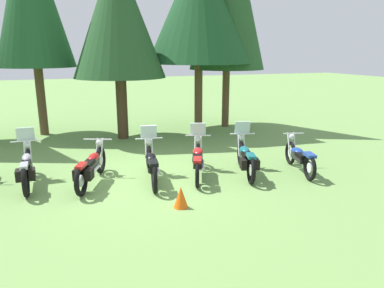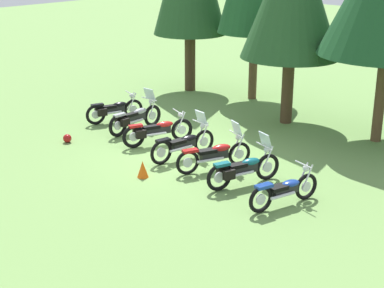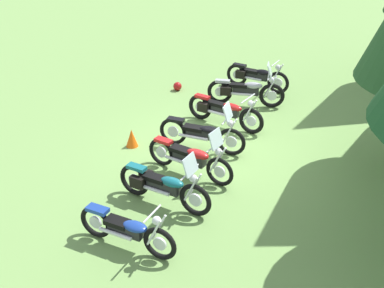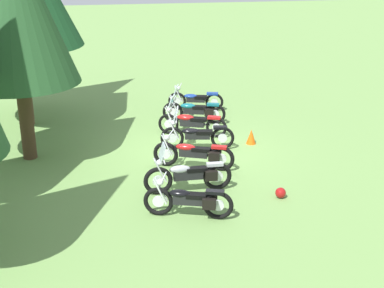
{
  "view_description": "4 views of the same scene",
  "coord_description": "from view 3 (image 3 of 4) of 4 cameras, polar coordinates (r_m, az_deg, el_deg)",
  "views": [
    {
      "loc": [
        -2.03,
        -8.96,
        3.32
      ],
      "look_at": [
        1.21,
        -0.23,
        0.93
      ],
      "focal_mm": 33.75,
      "sensor_mm": 36.0,
      "label": 1
    },
    {
      "loc": [
        11.73,
        -12.21,
        6.38
      ],
      "look_at": [
        0.52,
        -0.22,
        0.58
      ],
      "focal_mm": 55.36,
      "sensor_mm": 36.0,
      "label": 2
    },
    {
      "loc": [
        11.66,
        1.96,
        6.53
      ],
      "look_at": [
        0.99,
        -0.23,
        0.62
      ],
      "focal_mm": 48.17,
      "sensor_mm": 36.0,
      "label": 3
    },
    {
      "loc": [
        -15.94,
        2.76,
        6.4
      ],
      "look_at": [
        -1.09,
        0.22,
        0.65
      ],
      "focal_mm": 51.26,
      "sensor_mm": 36.0,
      "label": 4
    }
  ],
  "objects": [
    {
      "name": "motorcycle_6",
      "position": [
        10.0,
        -7.23,
        -9.34
      ],
      "size": [
        0.78,
        2.11,
        1.0
      ],
      "rotation": [
        0.0,
        0.0,
        1.31
      ],
      "color": "black",
      "rests_on": "ground_plane"
    },
    {
      "name": "motorcycle_1",
      "position": [
        15.83,
        5.89,
        5.9
      ],
      "size": [
        0.76,
        2.37,
        1.4
      ],
      "rotation": [
        0.0,
        0.0,
        1.58
      ],
      "color": "black",
      "rests_on": "ground_plane"
    },
    {
      "name": "motorcycle_2",
      "position": [
        14.5,
        3.53,
        3.69
      ],
      "size": [
        1.13,
        2.29,
        1.03
      ],
      "rotation": [
        0.0,
        0.0,
        1.19
      ],
      "color": "black",
      "rests_on": "ground_plane"
    },
    {
      "name": "motorcycle_5",
      "position": [
        11.09,
        -3.25,
        -4.59
      ],
      "size": [
        1.0,
        2.23,
        1.39
      ],
      "rotation": [
        0.0,
        0.0,
        1.26
      ],
      "color": "black",
      "rests_on": "ground_plane"
    },
    {
      "name": "motorcycle_3",
      "position": [
        13.2,
        1.19,
        1.21
      ],
      "size": [
        0.74,
        2.34,
        1.39
      ],
      "rotation": [
        0.0,
        0.0,
        1.41
      ],
      "color": "black",
      "rests_on": "ground_plane"
    },
    {
      "name": "dropped_helmet",
      "position": [
        17.0,
        -1.62,
        6.4
      ],
      "size": [
        0.28,
        0.28,
        0.28
      ],
      "primitive_type": "sphere",
      "color": "maroon",
      "rests_on": "ground_plane"
    },
    {
      "name": "motorcycle_4",
      "position": [
        12.09,
        -0.15,
        -1.49
      ],
      "size": [
        1.09,
        2.24,
        1.37
      ],
      "rotation": [
        0.0,
        0.0,
        1.19
      ],
      "color": "black",
      "rests_on": "ground_plane"
    },
    {
      "name": "motorcycle_0",
      "position": [
        17.12,
        7.12,
        7.48
      ],
      "size": [
        0.92,
        2.12,
        1.02
      ],
      "rotation": [
        0.0,
        0.0,
        1.26
      ],
      "color": "black",
      "rests_on": "ground_plane"
    },
    {
      "name": "ground_plane",
      "position": [
        13.5,
        1.82,
        -0.44
      ],
      "size": [
        80.0,
        80.0,
        0.0
      ],
      "primitive_type": "plane",
      "color": "#6B934C"
    },
    {
      "name": "traffic_cone",
      "position": [
        13.57,
        -6.68,
        0.66
      ],
      "size": [
        0.32,
        0.32,
        0.48
      ],
      "primitive_type": "cone",
      "color": "#EA590F",
      "rests_on": "ground_plane"
    }
  ]
}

